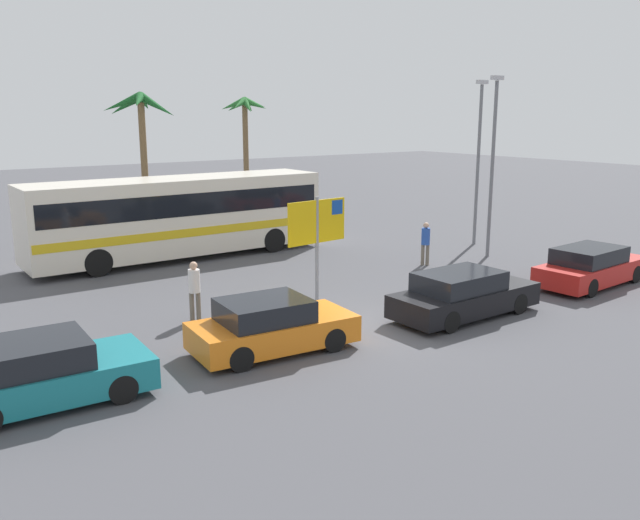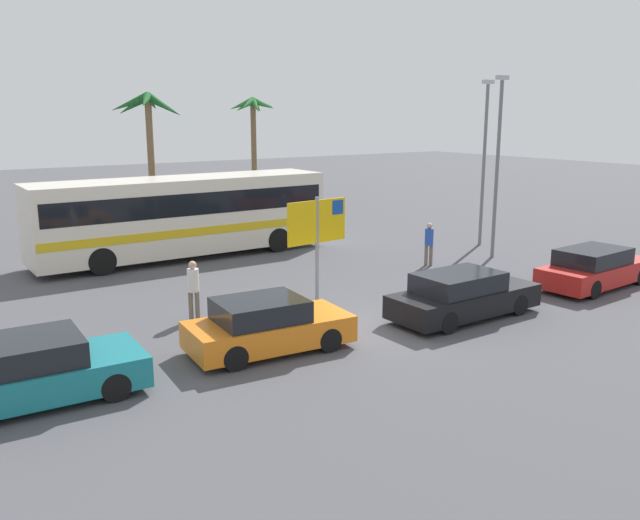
# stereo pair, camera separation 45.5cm
# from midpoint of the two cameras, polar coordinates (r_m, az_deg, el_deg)

# --- Properties ---
(ground) EXTENTS (120.00, 120.00, 0.00)m
(ground) POSITION_cam_midpoint_polar(r_m,az_deg,el_deg) (18.12, 4.23, -5.54)
(ground) COLOR #4C4C51
(bus_front_coach) EXTENTS (11.67, 2.65, 3.17)m
(bus_front_coach) POSITION_cam_midpoint_polar(r_m,az_deg,el_deg) (26.51, -12.66, 3.97)
(bus_front_coach) COLOR silver
(bus_front_coach) RESTS_ON ground
(ferry_sign) EXTENTS (2.20, 0.27, 3.20)m
(ferry_sign) POSITION_cam_midpoint_polar(r_m,az_deg,el_deg) (19.81, -0.83, 3.00)
(ferry_sign) COLOR gray
(ferry_sign) RESTS_ON ground
(car_orange) EXTENTS (4.07, 2.08, 1.32)m
(car_orange) POSITION_cam_midpoint_polar(r_m,az_deg,el_deg) (15.91, -5.10, -5.75)
(car_orange) COLOR orange
(car_orange) RESTS_ON ground
(car_teal) EXTENTS (4.06, 2.08, 1.32)m
(car_teal) POSITION_cam_midpoint_polar(r_m,az_deg,el_deg) (14.33, -23.76, -8.93)
(car_teal) COLOR #19757F
(car_teal) RESTS_ON ground
(car_black) EXTENTS (4.60, 1.77, 1.32)m
(car_black) POSITION_cam_midpoint_polar(r_m,az_deg,el_deg) (18.91, 11.66, -2.97)
(car_black) COLOR black
(car_black) RESTS_ON ground
(car_red) EXTENTS (4.69, 1.98, 1.32)m
(car_red) POSITION_cam_midpoint_polar(r_m,az_deg,el_deg) (23.56, 21.97, -0.56)
(car_red) COLOR red
(car_red) RESTS_ON ground
(pedestrian_near_sign) EXTENTS (0.32, 0.32, 1.64)m
(pedestrian_near_sign) POSITION_cam_midpoint_polar(r_m,az_deg,el_deg) (24.99, 8.63, 1.71)
(pedestrian_near_sign) COLOR #706656
(pedestrian_near_sign) RESTS_ON ground
(pedestrian_crossing_lot) EXTENTS (0.32, 0.32, 1.68)m
(pedestrian_crossing_lot) POSITION_cam_midpoint_polar(r_m,az_deg,el_deg) (18.43, -11.55, -2.24)
(pedestrian_crossing_lot) COLOR #706656
(pedestrian_crossing_lot) RESTS_ON ground
(lamp_post_left_side) EXTENTS (0.56, 0.20, 6.99)m
(lamp_post_left_side) POSITION_cam_midpoint_polar(r_m,az_deg,el_deg) (29.20, 13.14, 8.74)
(lamp_post_left_side) COLOR slate
(lamp_post_left_side) RESTS_ON ground
(lamp_post_right_side) EXTENTS (0.56, 0.20, 7.03)m
(lamp_post_right_side) POSITION_cam_midpoint_polar(r_m,az_deg,el_deg) (26.73, 14.27, 8.39)
(lamp_post_right_side) COLOR slate
(lamp_post_right_side) RESTS_ON ground
(palm_tree_seaside) EXTENTS (3.49, 3.35, 6.61)m
(palm_tree_seaside) POSITION_cam_midpoint_polar(r_m,az_deg,el_deg) (32.60, -15.63, 11.71)
(palm_tree_seaside) COLOR brown
(palm_tree_seaside) RESTS_ON ground
(palm_tree_inland) EXTENTS (2.90, 2.81, 6.56)m
(palm_tree_inland) POSITION_cam_midpoint_polar(r_m,az_deg,el_deg) (39.51, -6.84, 12.14)
(palm_tree_inland) COLOR brown
(palm_tree_inland) RESTS_ON ground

